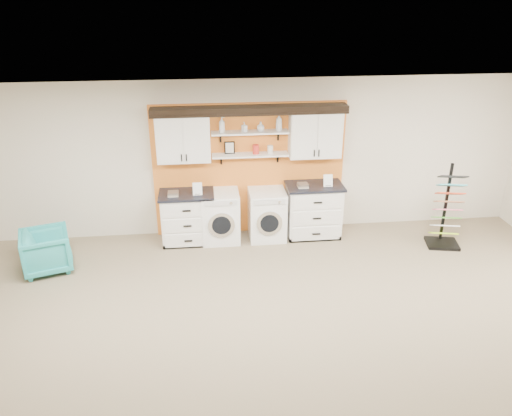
{
  "coord_description": "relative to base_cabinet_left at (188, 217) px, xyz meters",
  "views": [
    {
      "loc": [
        -0.8,
        -4.42,
        4.21
      ],
      "look_at": [
        -0.06,
        2.3,
        1.19
      ],
      "focal_mm": 35.0,
      "sensor_mm": 36.0,
      "label": 1
    }
  ],
  "objects": [
    {
      "name": "wall_back",
      "position": [
        1.13,
        0.36,
        0.94
      ],
      "size": [
        10.0,
        0.0,
        10.0
      ],
      "primitive_type": "plane",
      "rotation": [
        1.57,
        0.0,
        0.0
      ],
      "color": "beige",
      "rests_on": "floor"
    },
    {
      "name": "soap_bottle_c",
      "position": [
        1.31,
        0.16,
        1.56
      ],
      "size": [
        0.13,
        0.13,
        0.17
      ],
      "primitive_type": "imported",
      "rotation": [
        0.0,
        0.0,
        -0.02
      ],
      "color": "silver",
      "rests_on": "shelf_upper"
    },
    {
      "name": "soap_bottle_a",
      "position": [
        0.66,
        0.16,
        1.61
      ],
      "size": [
        0.14,
        0.14,
        0.26
      ],
      "primitive_type": "imported",
      "rotation": [
        0.0,
        0.0,
        1.13
      ],
      "color": "silver",
      "rests_on": "shelf_upper"
    },
    {
      "name": "soap_bottle_b",
      "position": [
        1.03,
        0.16,
        1.56
      ],
      "size": [
        0.1,
        0.1,
        0.16
      ],
      "primitive_type": "imported",
      "rotation": [
        0.0,
        0.0,
        3.75
      ],
      "color": "silver",
      "rests_on": "shelf_upper"
    },
    {
      "name": "upper_cabinet_right",
      "position": [
        2.26,
        0.15,
        1.42
      ],
      "size": [
        0.9,
        0.35,
        0.84
      ],
      "color": "white",
      "rests_on": "wall_back"
    },
    {
      "name": "canister_red",
      "position": [
        1.23,
        0.16,
        1.16
      ],
      "size": [
        0.11,
        0.11,
        0.16
      ],
      "primitive_type": "cylinder",
      "color": "red",
      "rests_on": "shelf_lower"
    },
    {
      "name": "accent_panel",
      "position": [
        1.13,
        0.32,
        0.74
      ],
      "size": [
        3.4,
        0.07,
        2.4
      ],
      "primitive_type": "cube",
      "color": "orange",
      "rests_on": "wall_back"
    },
    {
      "name": "shelf_upper",
      "position": [
        1.13,
        0.16,
        1.47
      ],
      "size": [
        1.32,
        0.28,
        0.03
      ],
      "primitive_type": "cube",
      "color": "white",
      "rests_on": "wall_back"
    },
    {
      "name": "ceiling",
      "position": [
        1.13,
        -3.64,
        2.34
      ],
      "size": [
        10.0,
        10.0,
        0.0
      ],
      "primitive_type": "plane",
      "rotation": [
        3.14,
        0.0,
        0.0
      ],
      "color": "white",
      "rests_on": "wall_back"
    },
    {
      "name": "soap_bottle_d",
      "position": [
        1.63,
        0.16,
        1.63
      ],
      "size": [
        0.15,
        0.15,
        0.29
      ],
      "primitive_type": "imported",
      "rotation": [
        0.0,
        0.0,
        1.11
      ],
      "color": "silver",
      "rests_on": "shelf_upper"
    },
    {
      "name": "washer",
      "position": [
        0.58,
        -0.0,
        -0.01
      ],
      "size": [
        0.66,
        0.71,
        0.92
      ],
      "color": "white",
      "rests_on": "floor"
    },
    {
      "name": "upper_cabinet_left",
      "position": [
        -0.0,
        0.15,
        1.42
      ],
      "size": [
        0.9,
        0.35,
        0.84
      ],
      "color": "white",
      "rests_on": "wall_back"
    },
    {
      "name": "canister_cream",
      "position": [
        1.48,
        0.16,
        1.15
      ],
      "size": [
        0.1,
        0.1,
        0.14
      ],
      "primitive_type": "cylinder",
      "color": "silver",
      "rests_on": "shelf_lower"
    },
    {
      "name": "floor",
      "position": [
        1.13,
        -3.64,
        -0.46
      ],
      "size": [
        10.0,
        10.0,
        0.0
      ],
      "primitive_type": "plane",
      "color": "#837458",
      "rests_on": "ground"
    },
    {
      "name": "armchair",
      "position": [
        -2.23,
        -0.75,
        -0.13
      ],
      "size": [
        0.91,
        0.9,
        0.67
      ],
      "primitive_type": "imported",
      "rotation": [
        0.0,
        0.0,
        1.87
      ],
      "color": "teal",
      "rests_on": "floor"
    },
    {
      "name": "shelf_lower",
      "position": [
        1.13,
        0.16,
        1.07
      ],
      "size": [
        1.32,
        0.28,
        0.03
      ],
      "primitive_type": "cube",
      "color": "white",
      "rests_on": "wall_back"
    },
    {
      "name": "base_cabinet_right",
      "position": [
        2.26,
        -0.0,
        0.03
      ],
      "size": [
        1.01,
        0.66,
        0.99
      ],
      "color": "white",
      "rests_on": "floor"
    },
    {
      "name": "crown_molding",
      "position": [
        1.13,
        0.17,
        1.86
      ],
      "size": [
        3.3,
        0.41,
        0.13
      ],
      "color": "black",
      "rests_on": "wall_back"
    },
    {
      "name": "dryer",
      "position": [
        1.41,
        -0.0,
        -0.01
      ],
      "size": [
        0.64,
        0.71,
        0.9
      ],
      "color": "white",
      "rests_on": "floor"
    },
    {
      "name": "base_cabinet_left",
      "position": [
        0.0,
        0.0,
        0.0
      ],
      "size": [
        0.95,
        0.66,
        0.93
      ],
      "color": "white",
      "rests_on": "floor"
    },
    {
      "name": "picture_frame",
      "position": [
        0.78,
        0.21,
        1.19
      ],
      "size": [
        0.18,
        0.02,
        0.22
      ],
      "color": "black",
      "rests_on": "shelf_lower"
    },
    {
      "name": "sample_rack",
      "position": [
        4.47,
        -0.63,
        0.02
      ],
      "size": [
        0.62,
        0.55,
        1.47
      ],
      "rotation": [
        0.0,
        0.0,
        -0.21
      ],
      "color": "black",
      "rests_on": "floor"
    }
  ]
}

